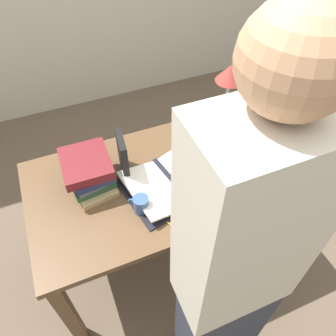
{
  "coord_description": "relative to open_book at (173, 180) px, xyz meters",
  "views": [
    {
      "loc": [
        -0.39,
        -1.01,
        1.97
      ],
      "look_at": [
        0.02,
        -0.02,
        0.8
      ],
      "focal_mm": 35.0,
      "sensor_mm": 36.0,
      "label": 1
    }
  ],
  "objects": [
    {
      "name": "book_stack_tall",
      "position": [
        -0.37,
        0.16,
        0.07
      ],
      "size": [
        0.23,
        0.31,
        0.17
      ],
      "color": "tan",
      "rests_on": "reading_desk"
    },
    {
      "name": "reading_desk",
      "position": [
        -0.03,
        0.06,
        -0.11
      ],
      "size": [
        1.34,
        0.75,
        0.72
      ],
      "color": "brown",
      "rests_on": "ground_plane"
    },
    {
      "name": "reading_lamp",
      "position": [
        0.38,
        0.21,
        0.3
      ],
      "size": [
        0.16,
        0.16,
        0.45
      ],
      "color": "#ADADB2",
      "rests_on": "reading_desk"
    },
    {
      "name": "ground_plane",
      "position": [
        -0.03,
        0.06,
        -0.74
      ],
      "size": [
        12.0,
        12.0,
        0.0
      ],
      "primitive_type": "plane",
      "color": "brown"
    },
    {
      "name": "coffee_mug",
      "position": [
        -0.2,
        -0.09,
        0.03
      ],
      "size": [
        0.09,
        0.08,
        0.09
      ],
      "rotation": [
        0.0,
        0.0,
        2.45
      ],
      "color": "#335184",
      "rests_on": "reading_desk"
    },
    {
      "name": "pencil",
      "position": [
        -0.09,
        -0.24,
        -0.01
      ],
      "size": [
        0.09,
        0.14,
        0.01
      ],
      "rotation": [
        0.0,
        0.0,
        0.57
      ],
      "color": "gold",
      "rests_on": "reading_desk"
    },
    {
      "name": "open_book",
      "position": [
        0.0,
        0.0,
        0.0
      ],
      "size": [
        0.54,
        0.44,
        0.06
      ],
      "rotation": [
        0.0,
        0.0,
        0.18
      ],
      "color": "black",
      "rests_on": "reading_desk"
    },
    {
      "name": "book_standing_upright",
      "position": [
        -0.2,
        0.16,
        0.09
      ],
      "size": [
        0.05,
        0.16,
        0.23
      ],
      "rotation": [
        0.0,
        0.0,
        -0.12
      ],
      "color": "black",
      "rests_on": "reading_desk"
    },
    {
      "name": "person_reader",
      "position": [
        -0.05,
        -0.61,
        0.16
      ],
      "size": [
        0.36,
        0.22,
        1.8
      ],
      "rotation": [
        0.0,
        0.0,
        3.14
      ],
      "color": "#2D3342",
      "rests_on": "ground_plane"
    }
  ]
}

